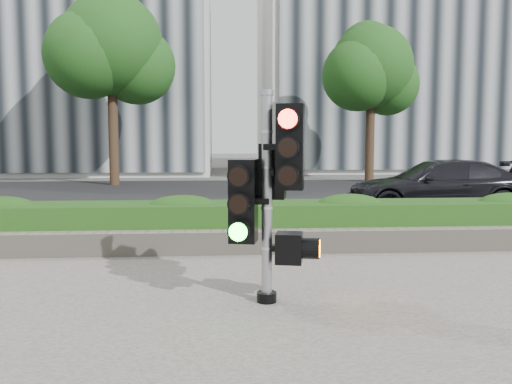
% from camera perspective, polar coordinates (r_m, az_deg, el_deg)
% --- Properties ---
extents(ground, '(120.00, 120.00, 0.00)m').
position_cam_1_polar(ground, '(6.33, 1.90, -10.23)').
color(ground, '#51514C').
rests_on(ground, ground).
extents(road, '(60.00, 13.00, 0.02)m').
position_cam_1_polar(road, '(16.16, -1.77, -0.52)').
color(road, black).
rests_on(road, ground).
extents(curb, '(60.00, 0.25, 0.12)m').
position_cam_1_polar(curb, '(9.38, -0.10, -4.65)').
color(curb, gray).
rests_on(curb, ground).
extents(stone_wall, '(12.00, 0.32, 0.34)m').
position_cam_1_polar(stone_wall, '(8.13, 0.51, -5.24)').
color(stone_wall, gray).
rests_on(stone_wall, sidewalk).
extents(hedge, '(12.00, 1.00, 0.68)m').
position_cam_1_polar(hedge, '(8.74, 0.18, -3.34)').
color(hedge, '#367122').
rests_on(hedge, sidewalk).
extents(building_left, '(16.00, 9.00, 15.00)m').
position_cam_1_polar(building_left, '(30.78, -20.57, 16.03)').
color(building_left, '#B7B7B2').
rests_on(building_left, ground).
extents(building_right, '(18.00, 10.00, 12.00)m').
position_cam_1_polar(building_right, '(33.44, 16.77, 12.68)').
color(building_right, '#B7B7B2').
rests_on(building_right, ground).
extents(tree_left, '(4.61, 4.03, 7.34)m').
position_cam_1_polar(tree_left, '(21.24, -15.01, 14.37)').
color(tree_left, black).
rests_on(tree_left, ground).
extents(tree_right, '(4.10, 3.58, 6.53)m').
position_cam_1_polar(tree_right, '(22.63, 11.96, 12.45)').
color(tree_right, black).
rests_on(tree_right, ground).
extents(traffic_signal, '(0.79, 0.63, 2.19)m').
position_cam_1_polar(traffic_signal, '(5.57, 1.50, 0.59)').
color(traffic_signal, black).
rests_on(traffic_signal, sidewalk).
extents(car_dark, '(4.29, 1.87, 1.23)m').
position_cam_1_polar(car_dark, '(13.34, 18.48, 0.60)').
color(car_dark, black).
rests_on(car_dark, road).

